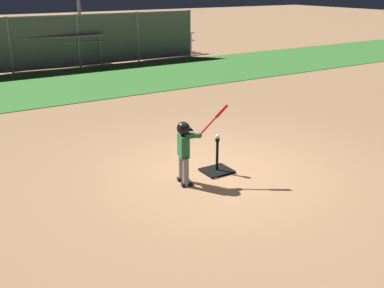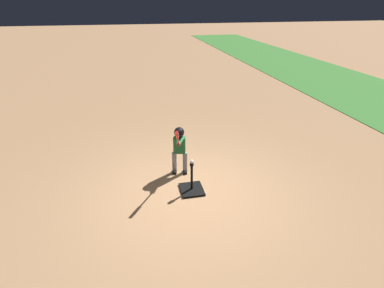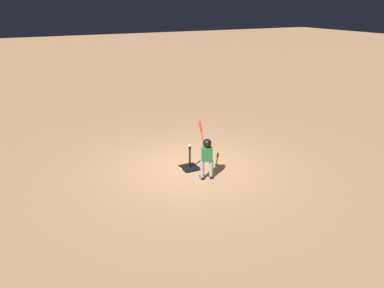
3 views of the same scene
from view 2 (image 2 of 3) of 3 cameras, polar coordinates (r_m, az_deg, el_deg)
name	(u,v)px [view 2 (image 2 of 3)]	position (r m, az deg, el deg)	size (l,w,h in m)	color
ground_plane	(191,192)	(6.07, -0.26, -9.20)	(90.00, 90.00, 0.00)	#AD7F56
home_plate	(192,189)	(6.13, -0.04, -8.64)	(0.44, 0.44, 0.02)	white
batting_tee	(192,187)	(6.09, -0.05, -8.27)	(0.51, 0.46, 0.63)	black
batter_child	(179,145)	(6.37, -2.43, -0.20)	(0.87, 0.38, 1.32)	gray
baseball	(192,162)	(5.78, -0.06, -3.37)	(0.07, 0.07, 0.07)	white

